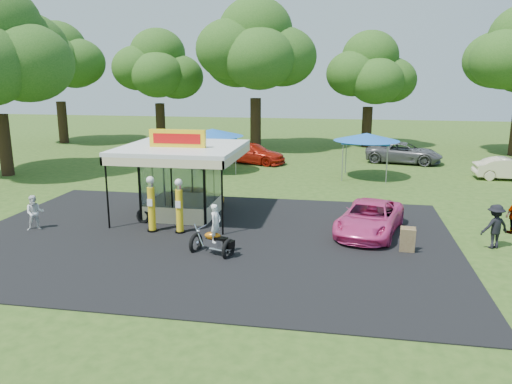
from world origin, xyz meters
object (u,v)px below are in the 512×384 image
at_px(gas_pump_right, 179,207).
at_px(tent_east, 367,137).
at_px(pink_sedan, 370,218).
at_px(a_frame_sign, 408,240).
at_px(bg_car_a, 178,153).
at_px(gas_station_kiosk, 183,179).
at_px(spectator_west, 35,213).
at_px(bg_car_b, 252,153).
at_px(bg_car_e, 509,169).
at_px(bg_car_d, 404,153).
at_px(gas_pump_left, 151,206).
at_px(spectator_east_a, 495,226).
at_px(motorcycle, 214,235).
at_px(tent_west, 212,133).
at_px(kiosk_car, 197,195).

bearing_deg(gas_pump_right, tent_east, 58.67).
bearing_deg(tent_east, pink_sedan, -90.87).
distance_m(a_frame_sign, bg_car_a, 22.23).
distance_m(gas_station_kiosk, spectator_west, 6.56).
relative_size(spectator_west, tent_east, 0.37).
bearing_deg(a_frame_sign, bg_car_b, 122.22).
distance_m(a_frame_sign, bg_car_e, 17.12).
bearing_deg(bg_car_e, bg_car_b, 80.32).
xyz_separation_m(gas_station_kiosk, bg_car_b, (0.53, 14.84, -1.03)).
xyz_separation_m(a_frame_sign, bg_car_e, (7.90, 15.19, 0.19)).
bearing_deg(a_frame_sign, bg_car_d, 89.53).
xyz_separation_m(gas_pump_right, bg_car_b, (-0.16, 17.41, -0.39)).
relative_size(gas_pump_left, spectator_west, 1.58).
relative_size(spectator_east_a, bg_car_d, 0.31).
xyz_separation_m(gas_pump_right, bg_car_e, (17.13, 14.39, -0.44)).
bearing_deg(tent_east, bg_car_e, 6.91).
height_order(motorcycle, a_frame_sign, motorcycle).
height_order(gas_pump_left, bg_car_a, gas_pump_left).
height_order(a_frame_sign, bg_car_e, bg_car_e).
bearing_deg(pink_sedan, tent_west, 143.30).
bearing_deg(bg_car_d, gas_station_kiosk, 156.46).
xyz_separation_m(pink_sedan, bg_car_a, (-13.43, 14.46, 0.16)).
relative_size(gas_station_kiosk, spectator_east_a, 3.09).
bearing_deg(bg_car_b, spectator_east_a, -126.84).
xyz_separation_m(pink_sedan, spectator_east_a, (4.68, -0.97, 0.19)).
xyz_separation_m(gas_pump_left, bg_car_e, (18.35, 14.43, -0.48)).
xyz_separation_m(bg_car_b, tent_west, (-2.06, -3.76, 1.94)).
height_order(gas_station_kiosk, spectator_east_a, gas_station_kiosk).
xyz_separation_m(bg_car_d, bg_car_e, (5.97, -5.19, -0.08)).
bearing_deg(a_frame_sign, spectator_west, -175.51).
relative_size(motorcycle, bg_car_e, 0.49).
relative_size(gas_pump_left, bg_car_d, 0.43).
relative_size(motorcycle, bg_car_b, 0.40).
bearing_deg(gas_pump_left, gas_station_kiosk, 78.60).
relative_size(gas_pump_right, bg_car_e, 0.56).
distance_m(bg_car_b, bg_car_e, 17.55).
bearing_deg(kiosk_car, motorcycle, -158.28).
height_order(gas_pump_right, bg_car_a, gas_pump_right).
bearing_deg(motorcycle, tent_west, 123.00).
bearing_deg(spectator_west, bg_car_e, 2.04).
bearing_deg(spectator_east_a, spectator_west, -20.59).
distance_m(bg_car_b, tent_east, 9.42).
bearing_deg(gas_station_kiosk, bg_car_e, 33.54).
bearing_deg(bg_car_b, gas_pump_left, -167.18).
bearing_deg(tent_west, a_frame_sign, -51.62).
bearing_deg(gas_pump_right, spectator_west, -173.89).
relative_size(spectator_west, spectator_east_a, 0.88).
relative_size(pink_sedan, spectator_west, 3.17).
bearing_deg(spectator_east_a, kiosk_car, -42.08).
bearing_deg(kiosk_car, spectator_west, 134.15).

